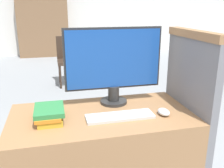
% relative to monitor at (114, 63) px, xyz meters
% --- Properties ---
extents(wall_back, '(12.00, 0.06, 2.80)m').
position_rel_monitor_xyz_m(wall_back, '(-0.12, 6.16, 0.36)').
color(wall_back, white).
rests_on(wall_back, ground_plane).
extents(desk, '(1.15, 0.61, 0.75)m').
position_rel_monitor_xyz_m(desk, '(-0.12, -0.17, -0.66)').
color(desk, '#9E7047').
rests_on(desk, ground_plane).
extents(carrel_divider, '(0.07, 0.58, 1.27)m').
position_rel_monitor_xyz_m(carrel_divider, '(0.48, -0.18, -0.40)').
color(carrel_divider, slate).
rests_on(carrel_divider, ground_plane).
extents(monitor, '(0.66, 0.19, 0.52)m').
position_rel_monitor_xyz_m(monitor, '(0.00, 0.00, 0.00)').
color(monitor, '#282828').
rests_on(monitor, desk).
extents(keyboard, '(0.42, 0.13, 0.02)m').
position_rel_monitor_xyz_m(keyboard, '(-0.02, -0.25, -0.28)').
color(keyboard, silver).
rests_on(keyboard, desk).
extents(mouse, '(0.07, 0.10, 0.04)m').
position_rel_monitor_xyz_m(mouse, '(0.26, -0.27, -0.26)').
color(mouse, silver).
rests_on(mouse, desk).
extents(book_stack, '(0.17, 0.23, 0.08)m').
position_rel_monitor_xyz_m(book_stack, '(-0.44, -0.19, -0.24)').
color(book_stack, gold).
rests_on(book_stack, desk).
extents(far_chair, '(0.44, 0.44, 0.88)m').
position_rel_monitor_xyz_m(far_chair, '(-0.10, 3.01, -0.53)').
color(far_chair, '#38281E').
rests_on(far_chair, ground_plane).
extents(bookshelf_far, '(1.39, 0.32, 1.82)m').
position_rel_monitor_xyz_m(bookshelf_far, '(-0.60, 5.92, -0.13)').
color(bookshelf_far, '#846042').
rests_on(bookshelf_far, ground_plane).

